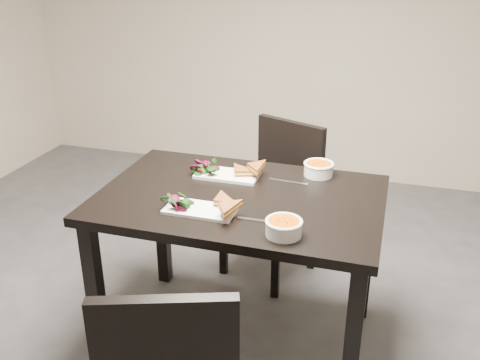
# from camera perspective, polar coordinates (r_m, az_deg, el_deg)

# --- Properties ---
(table) EXTENTS (1.20, 0.80, 0.75)m
(table) POSITION_cam_1_polar(r_m,az_deg,el_deg) (2.32, 0.00, -3.82)
(table) COLOR black
(table) RESTS_ON ground
(chair_far) EXTENTS (0.55, 0.55, 0.85)m
(chair_far) POSITION_cam_1_polar(r_m,az_deg,el_deg) (2.97, 4.04, -1.00)
(chair_far) COLOR black
(chair_far) RESTS_ON ground
(plate_near) EXTENTS (0.28, 0.14, 0.01)m
(plate_near) POSITION_cam_1_polar(r_m,az_deg,el_deg) (2.14, -4.25, -3.19)
(plate_near) COLOR white
(plate_near) RESTS_ON table
(sandwich_near) EXTENTS (0.14, 0.11, 0.05)m
(sandwich_near) POSITION_cam_1_polar(r_m,az_deg,el_deg) (2.12, -2.49, -2.53)
(sandwich_near) COLOR #A95823
(sandwich_near) RESTS_ON plate_near
(salad_near) EXTENTS (0.09, 0.08, 0.04)m
(salad_near) POSITION_cam_1_polar(r_m,az_deg,el_deg) (2.16, -6.75, -2.21)
(salad_near) COLOR black
(salad_near) RESTS_ON plate_near
(soup_bowl_near) EXTENTS (0.14, 0.14, 0.06)m
(soup_bowl_near) POSITION_cam_1_polar(r_m,az_deg,el_deg) (1.96, 4.68, -4.97)
(soup_bowl_near) COLOR white
(soup_bowl_near) RESTS_ON table
(cutlery_near) EXTENTS (0.18, 0.02, 0.00)m
(cutlery_near) POSITION_cam_1_polar(r_m,az_deg,el_deg) (2.07, 2.15, -4.35)
(cutlery_near) COLOR silver
(cutlery_near) RESTS_ON table
(plate_far) EXTENTS (0.29, 0.14, 0.01)m
(plate_far) POSITION_cam_1_polar(r_m,az_deg,el_deg) (2.45, -1.35, 0.53)
(plate_far) COLOR white
(plate_far) RESTS_ON table
(sandwich_far) EXTENTS (0.17, 0.15, 0.05)m
(sandwich_far) POSITION_cam_1_polar(r_m,az_deg,el_deg) (2.41, -0.00, 0.89)
(sandwich_far) COLOR #A95823
(sandwich_far) RESTS_ON plate_far
(salad_far) EXTENTS (0.09, 0.08, 0.04)m
(salad_far) POSITION_cam_1_polar(r_m,az_deg,el_deg) (2.47, -3.56, 1.37)
(salad_far) COLOR black
(salad_far) RESTS_ON plate_far
(soup_bowl_far) EXTENTS (0.14, 0.14, 0.06)m
(soup_bowl_far) POSITION_cam_1_polar(r_m,az_deg,el_deg) (2.48, 8.38, 1.26)
(soup_bowl_far) COLOR white
(soup_bowl_far) RESTS_ON table
(cutlery_far) EXTENTS (0.18, 0.03, 0.00)m
(cutlery_far) POSITION_cam_1_polar(r_m,az_deg,el_deg) (2.41, 5.18, -0.17)
(cutlery_far) COLOR silver
(cutlery_far) RESTS_ON table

